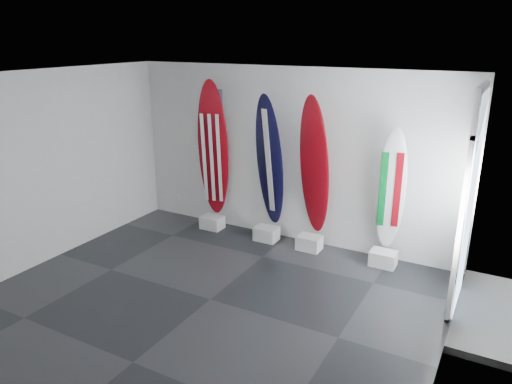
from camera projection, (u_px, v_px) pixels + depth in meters
The scene contains 16 objects.
floor at pixel (210, 299), 6.69m from camera, with size 6.00×6.00×0.00m, color black.
ceiling at pixel (203, 77), 5.77m from camera, with size 6.00×6.00×0.00m, color white.
wall_back at pixel (289, 156), 8.32m from camera, with size 6.00×6.00×0.00m, color silver.
wall_front at pixel (42, 278), 4.15m from camera, with size 6.00×6.00×0.00m, color silver.
wall_left at pixel (48, 167), 7.60m from camera, with size 5.00×5.00×0.00m, color silver.
wall_right at pixel (455, 242), 4.86m from camera, with size 5.00×5.00×0.00m, color silver.
display_block_usa at pixel (212, 222), 9.12m from camera, with size 0.40×0.30×0.24m, color silver.
surfboard_usa at pixel (213, 149), 8.78m from camera, with size 0.57×0.08×2.53m, color maroon.
display_block_navy at pixel (266, 234), 8.60m from camera, with size 0.40×0.30×0.24m, color silver.
surfboard_navy at pixel (270, 162), 8.28m from camera, with size 0.54×0.08×2.37m, color black.
display_block_swiss at pixel (309, 243), 8.22m from camera, with size 0.40×0.30×0.24m, color silver.
surfboard_swiss at pixel (314, 167), 7.90m from camera, with size 0.54×0.08×2.40m, color maroon.
display_block_italy at pixel (383, 258), 7.64m from camera, with size 0.40×0.30×0.24m, color silver.
surfboard_italy at pixel (391, 190), 7.39m from camera, with size 0.45×0.08×1.99m, color silver.
wall_outlet at pixel (177, 198), 9.77m from camera, with size 0.09×0.02×0.13m, color silver.
glass_door at pixel (469, 204), 6.19m from camera, with size 0.12×1.16×2.85m, color white, non-canonical shape.
Camera 1 is at (3.39, -4.88, 3.48)m, focal length 34.04 mm.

